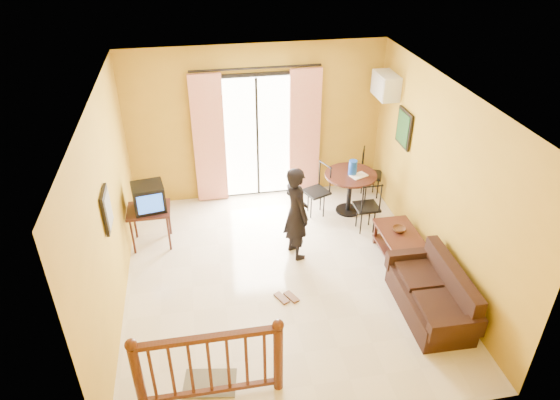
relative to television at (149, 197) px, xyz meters
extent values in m
plane|color=beige|center=(1.87, -1.19, -0.87)|extent=(5.00, 5.00, 0.00)
plane|color=white|center=(1.87, -1.19, 1.93)|extent=(5.00, 5.00, 0.00)
plane|color=#B78C23|center=(1.87, 1.31, 0.53)|extent=(4.50, 0.00, 4.50)
plane|color=#B78C23|center=(1.87, -3.69, 0.53)|extent=(4.50, 0.00, 4.50)
plane|color=#B78C23|center=(-0.38, -1.19, 0.53)|extent=(0.00, 5.00, 5.00)
plane|color=#B78C23|center=(4.12, -1.19, 0.53)|extent=(0.00, 5.00, 5.00)
cube|color=black|center=(1.87, 1.29, 0.28)|extent=(1.34, 0.03, 2.34)
cube|color=white|center=(1.87, 1.26, 0.28)|extent=(1.20, 0.04, 2.20)
cube|color=black|center=(1.87, 1.24, 0.28)|extent=(0.04, 0.02, 2.20)
cube|color=#F9DFBC|center=(1.02, 1.21, 0.33)|extent=(0.55, 0.08, 2.35)
cube|color=#F9DFBC|center=(2.72, 1.21, 0.33)|extent=(0.55, 0.08, 2.35)
cylinder|color=black|center=(1.87, 1.21, 1.55)|extent=(2.20, 0.04, 0.04)
cube|color=black|center=(-0.03, 0.00, -0.23)|extent=(0.66, 0.55, 0.04)
cylinder|color=black|center=(-0.31, -0.22, -0.55)|extent=(0.04, 0.04, 0.64)
cylinder|color=black|center=(0.24, -0.22, -0.55)|extent=(0.04, 0.04, 0.64)
cylinder|color=black|center=(-0.31, 0.22, -0.55)|extent=(0.04, 0.04, 0.64)
cylinder|color=black|center=(0.24, 0.22, -0.55)|extent=(0.04, 0.04, 0.64)
cube|color=black|center=(0.00, 0.00, 0.00)|extent=(0.53, 0.49, 0.42)
cube|color=blue|center=(0.03, -0.21, 0.00)|extent=(0.37, 0.07, 0.30)
cube|color=black|center=(-0.35, -1.39, 0.68)|extent=(0.04, 0.42, 0.52)
cube|color=#5D5A50|center=(-0.33, -1.39, 0.68)|extent=(0.01, 0.34, 0.44)
cylinder|color=black|center=(3.36, 0.38, -0.14)|extent=(0.90, 0.90, 0.04)
cylinder|color=black|center=(3.36, 0.38, -0.51)|extent=(0.08, 0.08, 0.73)
cylinder|color=black|center=(3.36, 0.38, -0.85)|extent=(0.44, 0.44, 0.03)
cylinder|color=#1343BA|center=(3.37, 0.35, 0.01)|extent=(0.14, 0.14, 0.27)
cube|color=silver|center=(3.47, 0.28, -0.11)|extent=(0.33, 0.27, 0.02)
cube|color=silver|center=(3.97, 0.76, 1.28)|extent=(0.30, 0.60, 0.40)
cube|color=gray|center=(3.82, 0.76, 1.28)|extent=(0.02, 0.56, 0.36)
cube|color=black|center=(4.09, 0.11, 0.78)|extent=(0.04, 0.50, 0.60)
cube|color=black|center=(4.06, 0.11, 0.78)|extent=(0.01, 0.42, 0.52)
cube|color=black|center=(3.72, -1.08, -0.44)|extent=(0.56, 1.01, 0.04)
cube|color=black|center=(3.72, -1.08, -0.74)|extent=(0.52, 0.97, 0.03)
cube|color=black|center=(3.50, -1.53, -0.66)|extent=(0.05, 0.05, 0.43)
cube|color=black|center=(3.94, -1.53, -0.66)|extent=(0.05, 0.05, 0.43)
cube|color=black|center=(3.50, -0.63, -0.66)|extent=(0.05, 0.05, 0.43)
cube|color=black|center=(3.94, -0.63, -0.66)|extent=(0.05, 0.05, 0.43)
imported|color=#52301C|center=(3.72, -0.98, -0.39)|extent=(0.21, 0.21, 0.06)
cube|color=black|center=(3.67, -2.26, -0.69)|extent=(0.74, 1.43, 0.35)
cube|color=black|center=(3.93, -2.26, -0.38)|extent=(0.19, 1.42, 0.49)
cube|color=black|center=(3.67, -2.95, -0.50)|extent=(0.71, 0.16, 0.26)
cube|color=black|center=(3.67, -1.57, -0.50)|extent=(0.71, 0.16, 0.26)
cube|color=black|center=(3.63, -2.57, -0.49)|extent=(0.50, 0.58, 0.09)
cube|color=black|center=(3.63, -1.95, -0.49)|extent=(0.50, 0.58, 0.09)
imported|color=black|center=(2.18, -0.68, -0.11)|extent=(0.51, 0.63, 1.52)
cylinder|color=#471E0F|center=(-0.03, -3.09, -0.41)|extent=(0.11, 0.11, 0.92)
cylinder|color=#471E0F|center=(1.47, -3.09, -0.41)|extent=(0.11, 0.11, 0.92)
sphere|color=#471E0F|center=(-0.03, -3.09, 0.10)|extent=(0.13, 0.13, 0.13)
sphere|color=#471E0F|center=(1.47, -3.09, 0.10)|extent=(0.13, 0.13, 0.13)
cube|color=#471E0F|center=(0.72, -3.09, 0.05)|extent=(1.55, 0.08, 0.06)
cube|color=#471E0F|center=(0.72, -3.09, -0.77)|extent=(1.55, 0.06, 0.05)
cube|color=#615D4E|center=(0.70, -2.92, -0.86)|extent=(0.66, 0.49, 0.02)
cube|color=#52301C|center=(1.77, -1.66, -0.85)|extent=(0.20, 0.27, 0.03)
cube|color=#52301C|center=(1.91, -1.66, -0.85)|extent=(0.20, 0.27, 0.03)
camera|label=1|loc=(0.81, -6.82, 3.93)|focal=32.00mm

